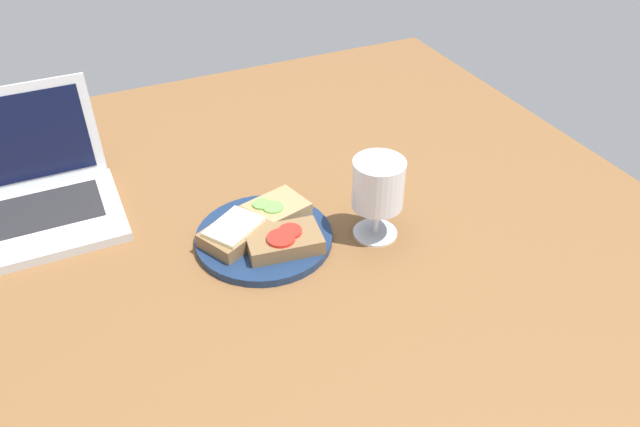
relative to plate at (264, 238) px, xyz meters
The scene contains 7 objects.
wooden_table 3.60cm from the plate, 69.09° to the right, with size 140.00×140.00×3.00cm, color brown.
plate is the anchor object (origin of this frame).
sandwich_with_cucumber 5.13cm from the plate, 53.00° to the left, with size 13.55×10.49×2.64cm.
sandwich_with_cheese 5.25cm from the plate, behind, with size 12.53×11.30×3.11cm.
sandwich_with_tomato 5.25cm from the plate, 67.52° to the right, with size 12.80×8.92×3.09cm.
wine_glass 20.67cm from the plate, 18.67° to the right, with size 8.50×8.50×14.32cm.
laptop 43.95cm from the plate, 146.69° to the left, with size 33.73×25.40×20.02cm.
Camera 1 is at (-26.32, -74.20, 69.21)cm, focal length 35.00 mm.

